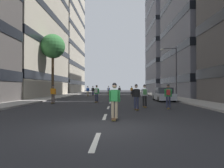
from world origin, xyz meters
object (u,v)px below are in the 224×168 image
object	(u,v)px
street_tree_near	(53,47)
skater_3	(168,95)
skater_0	(136,96)
skater_6	(93,90)
skater_1	(88,90)
parked_car_near	(164,95)
skater_9	(119,90)
skater_10	(114,99)
skater_5	(53,93)
skater_7	(132,90)
skater_8	(145,94)
skater_2	(97,93)
streetlamp_right	(173,67)
skater_4	(109,90)

from	to	relation	value
street_tree_near	skater_3	distance (m)	20.64
skater_0	skater_6	distance (m)	25.21
skater_1	skater_3	bearing A→B (deg)	-68.02
parked_car_near	skater_9	distance (m)	18.67
skater_6	skater_10	xyz separation A→B (m)	(4.25, -28.94, 0.00)
skater_3	skater_5	distance (m)	11.00
skater_7	skater_8	world-z (taller)	same
street_tree_near	skater_7	size ratio (longest dim) A/B	5.12
skater_3	skater_6	world-z (taller)	same
skater_3	skater_7	xyz separation A→B (m)	(-0.64, 27.08, -0.03)
street_tree_near	skater_9	world-z (taller)	street_tree_near
skater_2	skater_3	xyz separation A→B (m)	(5.79, -6.24, 0.00)
skater_9	skater_7	bearing A→B (deg)	15.31
street_tree_near	parked_car_near	bearing A→B (deg)	-23.91
streetlamp_right	skater_1	size ratio (longest dim) A/B	3.65
street_tree_near	streetlamp_right	bearing A→B (deg)	-10.96
skater_5	skater_4	bearing A→B (deg)	78.42
skater_3	skater_10	xyz separation A→B (m)	(-3.86, -5.25, -0.03)
skater_6	skater_8	bearing A→B (deg)	-73.90
skater_4	skater_1	bearing A→B (deg)	-123.47
parked_car_near	skater_7	distance (m)	18.88
parked_car_near	skater_2	world-z (taller)	skater_2
skater_1	skater_7	world-z (taller)	same
skater_7	skater_3	bearing A→B (deg)	-88.64
skater_9	street_tree_near	bearing A→B (deg)	-130.16
parked_car_near	skater_0	bearing A→B (deg)	-113.27
skater_1	skater_4	world-z (taller)	same
parked_car_near	skater_4	world-z (taller)	skater_4
street_tree_near	skater_0	size ratio (longest dim) A/B	5.12
streetlamp_right	skater_10	size ratio (longest dim) A/B	3.65
skater_9	skater_0	bearing A→B (deg)	-88.51
skater_5	skater_9	world-z (taller)	same
skater_7	skater_8	bearing A→B (deg)	-92.03
skater_0	skater_2	world-z (taller)	same
parked_car_near	skater_3	distance (m)	8.48
skater_0	skater_1	world-z (taller)	same
parked_car_near	street_tree_near	bearing A→B (deg)	156.09
skater_3	skater_9	distance (m)	26.59
skater_6	skater_4	bearing A→B (deg)	50.81
skater_10	skater_4	bearing A→B (deg)	92.57
skater_10	skater_7	bearing A→B (deg)	84.32
streetlamp_right	skater_0	size ratio (longest dim) A/B	3.65
skater_3	skater_9	size ratio (longest dim) A/B	1.00
skater_5	skater_10	distance (m)	11.76
skater_5	skater_10	xyz separation A→B (m)	(6.02, -10.11, 0.00)
skater_1	skater_4	bearing A→B (deg)	56.53
parked_car_near	street_tree_near	size ratio (longest dim) A/B	0.48
street_tree_near	streetlamp_right	xyz separation A→B (m)	(16.47, -3.19, -3.27)
skater_0	skater_4	bearing A→B (deg)	95.93
skater_7	skater_10	size ratio (longest dim) A/B	1.00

